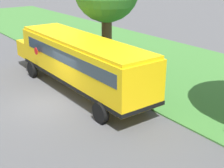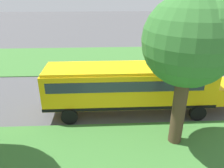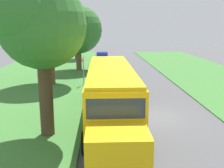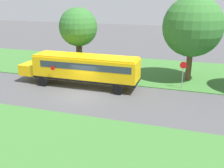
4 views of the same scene
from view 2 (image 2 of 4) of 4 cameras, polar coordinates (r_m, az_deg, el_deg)
ground_plane at (r=16.89m, az=1.96°, el=-2.76°), size 120.00×120.00×0.00m
grass_far_side at (r=25.21m, az=0.28°, el=6.64°), size 10.00×80.00×0.07m
school_bus at (r=13.93m, az=5.51°, el=-0.22°), size 2.85×12.42×3.16m
oak_tree_beside_bus at (r=10.24m, az=20.61°, el=10.63°), size 4.14×4.24×7.54m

